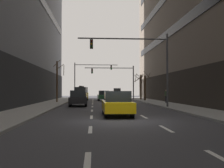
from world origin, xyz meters
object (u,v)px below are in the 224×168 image
at_px(street_tree_0, 145,87).
at_px(pedestrian_0, 166,95).
at_px(traffic_signal_1, 118,76).
at_px(street_tree_1, 57,80).
at_px(taxi_driving_2, 83,94).
at_px(street_tree_2, 141,86).
at_px(traffic_signal_0, 141,56).
at_px(taxi_driving_3, 117,104).
at_px(traffic_signal_2, 87,73).
at_px(taxi_driving_0, 80,95).
at_px(car_driving_1, 78,98).
at_px(car_driving_4, 103,96).

distance_m(street_tree_0, pedestrian_0, 8.09).
distance_m(traffic_signal_1, street_tree_1, 13.66).
xyz_separation_m(traffic_signal_1, street_tree_0, (3.55, -5.43, -1.93)).
bearing_deg(pedestrian_0, taxi_driving_2, 131.37).
bearing_deg(street_tree_2, traffic_signal_0, -99.99).
bearing_deg(street_tree_2, traffic_signal_1, 149.51).
xyz_separation_m(taxi_driving_3, street_tree_0, (6.14, 22.08, 1.38)).
distance_m(street_tree_0, street_tree_1, 13.26).
relative_size(traffic_signal_0, traffic_signal_2, 0.96).
height_order(taxi_driving_0, street_tree_0, street_tree_0).
xyz_separation_m(taxi_driving_3, pedestrian_0, (7.19, 14.14, 0.25)).
relative_size(taxi_driving_0, street_tree_0, 0.99).
bearing_deg(car_driving_1, street_tree_1, 115.17).
bearing_deg(traffic_signal_2, car_driving_4, -76.29).
bearing_deg(traffic_signal_1, taxi_driving_2, -165.57).
height_order(taxi_driving_3, traffic_signal_0, traffic_signal_0).
xyz_separation_m(taxi_driving_0, traffic_signal_1, (5.87, 8.34, 3.08)).
distance_m(taxi_driving_2, traffic_signal_1, 6.78).
xyz_separation_m(car_driving_4, traffic_signal_0, (2.82, -17.08, 3.94)).
distance_m(car_driving_1, taxi_driving_2, 15.40).
xyz_separation_m(car_driving_1, traffic_signal_0, (5.93, -3.68, 3.91)).
bearing_deg(car_driving_4, taxi_driving_0, -124.44).
height_order(taxi_driving_2, street_tree_0, street_tree_0).
bearing_deg(pedestrian_0, taxi_driving_3, -116.96).
height_order(car_driving_1, traffic_signal_2, traffic_signal_2).
bearing_deg(car_driving_1, traffic_signal_1, 71.44).
height_order(taxi_driving_0, taxi_driving_2, taxi_driving_2).
bearing_deg(traffic_signal_2, street_tree_2, -48.47).
distance_m(car_driving_1, pedestrian_0, 10.86).
distance_m(taxi_driving_0, traffic_signal_1, 10.65).
distance_m(taxi_driving_3, traffic_signal_2, 35.81).
relative_size(taxi_driving_0, taxi_driving_2, 0.97).
bearing_deg(street_tree_1, traffic_signal_2, 79.69).
bearing_deg(street_tree_0, car_driving_1, -128.80).
distance_m(taxi_driving_0, car_driving_4, 5.86).
xyz_separation_m(traffic_signal_1, pedestrian_0, (4.60, -13.38, -3.06)).
relative_size(taxi_driving_3, traffic_signal_0, 0.52).
bearing_deg(street_tree_0, car_driving_4, 162.54).
bearing_deg(car_driving_1, traffic_signal_2, 89.26).
bearing_deg(taxi_driving_3, car_driving_1, 106.19).
relative_size(taxi_driving_2, car_driving_4, 1.04).
bearing_deg(pedestrian_0, street_tree_0, 97.51).
relative_size(car_driving_4, street_tree_2, 1.00).
relative_size(taxi_driving_3, street_tree_1, 0.78).
distance_m(taxi_driving_3, pedestrian_0, 15.86).
relative_size(taxi_driving_0, traffic_signal_2, 0.49).
relative_size(traffic_signal_1, traffic_signal_2, 0.97).
height_order(traffic_signal_0, street_tree_0, traffic_signal_0).
height_order(traffic_signal_0, traffic_signal_1, traffic_signal_0).
bearing_deg(car_driving_1, street_tree_0, 51.20).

